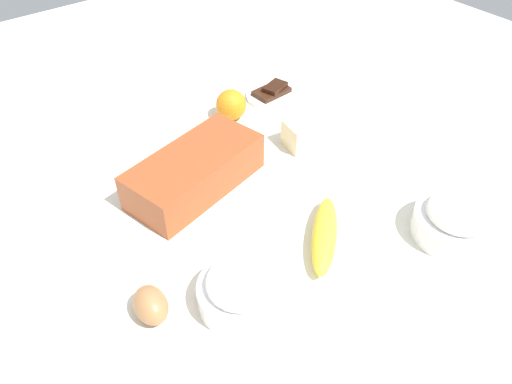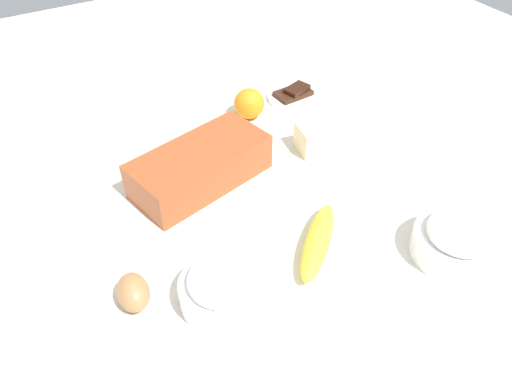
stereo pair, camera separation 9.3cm
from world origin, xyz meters
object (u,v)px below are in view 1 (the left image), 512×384
loaf_pan (195,171)px  chocolate_plate (272,93)px  banana (324,235)px  flour_bowl (456,221)px  butter_block (306,133)px  egg_near_butter (151,305)px  orange_fruit (231,105)px  sugar_bowl (242,289)px

loaf_pan → chocolate_plate: (0.34, 0.17, -0.03)m
banana → chocolate_plate: banana is taller
chocolate_plate → flour_bowl: bearing=-94.2°
loaf_pan → butter_block: loaf_pan is taller
egg_near_butter → orange_fruit: bearing=41.5°
sugar_bowl → banana: (0.19, 0.01, -0.01)m
butter_block → chocolate_plate: bearing=71.1°
sugar_bowl → egg_near_butter: size_ratio=1.99×
egg_near_butter → loaf_pan: bearing=44.4°
flour_bowl → butter_block: 0.37m
flour_bowl → banana: (-0.20, 0.13, -0.01)m
orange_fruit → chocolate_plate: 0.14m
sugar_bowl → orange_fruit: 0.53m
flour_bowl → orange_fruit: 0.57m
banana → butter_block: bearing=54.3°
orange_fruit → loaf_pan: bearing=-142.0°
flour_bowl → sugar_bowl: flour_bowl is taller
chocolate_plate → loaf_pan: bearing=-153.0°
loaf_pan → sugar_bowl: loaf_pan is taller
loaf_pan → butter_block: (0.27, -0.03, -0.01)m
loaf_pan → orange_fruit: loaf_pan is taller
butter_block → loaf_pan: bearing=174.0°
sugar_bowl → flour_bowl: bearing=-16.5°
chocolate_plate → butter_block: bearing=-108.9°
loaf_pan → orange_fruit: bearing=25.0°
banana → butter_block: 0.30m
flour_bowl → orange_fruit: size_ratio=2.07×
egg_near_butter → banana: bearing=-9.7°
loaf_pan → butter_block: bearing=-19.0°
banana → egg_near_butter: (-0.32, 0.05, 0.01)m
loaf_pan → egg_near_butter: loaf_pan is taller
loaf_pan → sugar_bowl: bearing=-121.6°
flour_bowl → chocolate_plate: flour_bowl is taller
orange_fruit → chocolate_plate: size_ratio=0.56×
flour_bowl → banana: flour_bowl is taller
orange_fruit → butter_block: (0.07, -0.19, -0.01)m
loaf_pan → egg_near_butter: size_ratio=4.21×
loaf_pan → orange_fruit: size_ratio=4.15×
butter_block → egg_near_butter: (-0.49, -0.19, -0.00)m
butter_block → egg_near_butter: size_ratio=1.25×
sugar_bowl → butter_block: bearing=34.8°
flour_bowl → chocolate_plate: (0.04, 0.57, -0.02)m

